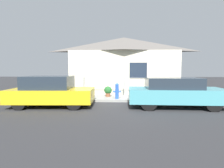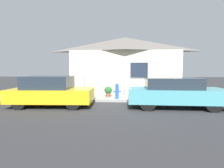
# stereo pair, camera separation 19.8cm
# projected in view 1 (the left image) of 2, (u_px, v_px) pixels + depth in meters

# --- Properties ---
(ground_plane) EXTENTS (60.00, 60.00, 0.00)m
(ground_plane) POSITION_uv_depth(u_px,v_px,m) (125.00, 102.00, 8.78)
(ground_plane) COLOR #2D2D30
(sidewalk) EXTENTS (24.00, 1.74, 0.12)m
(sidewalk) POSITION_uv_depth(u_px,v_px,m) (125.00, 98.00, 9.64)
(sidewalk) COLOR gray
(sidewalk) RESTS_ON ground_plane
(house) EXTENTS (7.58, 2.23, 3.85)m
(house) POSITION_uv_depth(u_px,v_px,m) (124.00, 48.00, 11.93)
(house) COLOR beige
(house) RESTS_ON ground_plane
(fence) EXTENTS (4.90, 0.10, 1.07)m
(fence) POSITION_uv_depth(u_px,v_px,m) (124.00, 85.00, 10.30)
(fence) COLOR #999993
(fence) RESTS_ON sidewalk
(car_left) EXTENTS (3.69, 1.84, 1.36)m
(car_left) POSITION_uv_depth(u_px,v_px,m) (51.00, 91.00, 7.79)
(car_left) COLOR gold
(car_left) RESTS_ON ground_plane
(car_right) EXTENTS (4.11, 1.73, 1.30)m
(car_right) POSITION_uv_depth(u_px,v_px,m) (175.00, 92.00, 7.57)
(car_right) COLOR teal
(car_right) RESTS_ON ground_plane
(fire_hydrant) EXTENTS (0.43, 0.19, 0.82)m
(fire_hydrant) POSITION_uv_depth(u_px,v_px,m) (117.00, 91.00, 9.09)
(fire_hydrant) COLOR blue
(fire_hydrant) RESTS_ON sidewalk
(potted_plant_near_hydrant) EXTENTS (0.43, 0.43, 0.58)m
(potted_plant_near_hydrant) POSITION_uv_depth(u_px,v_px,m) (108.00, 91.00, 9.82)
(potted_plant_near_hydrant) COLOR brown
(potted_plant_near_hydrant) RESTS_ON sidewalk
(potted_plant_by_fence) EXTENTS (0.59, 0.59, 0.70)m
(potted_plant_by_fence) POSITION_uv_depth(u_px,v_px,m) (65.00, 89.00, 10.06)
(potted_plant_by_fence) COLOR #9E5638
(potted_plant_by_fence) RESTS_ON sidewalk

